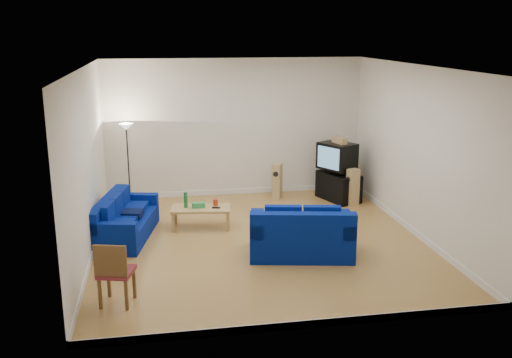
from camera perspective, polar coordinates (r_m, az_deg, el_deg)
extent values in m
cube|color=olive|center=(10.66, 0.37, -6.27)|extent=(6.00, 6.50, 0.01)
cube|color=white|center=(9.98, 0.40, 11.16)|extent=(6.00, 6.50, 0.01)
cube|color=white|center=(13.35, -2.12, 5.14)|extent=(6.00, 0.01, 3.20)
cube|color=white|center=(7.14, 5.06, -3.45)|extent=(6.00, 0.01, 3.20)
cube|color=white|center=(10.12, -16.58, 1.43)|extent=(0.01, 6.50, 3.20)
cube|color=white|center=(11.12, 15.79, 2.65)|extent=(0.01, 6.50, 3.20)
cube|color=white|center=(13.68, -2.05, -1.24)|extent=(6.00, 0.02, 0.12)
cube|color=white|center=(7.76, 4.78, -14.29)|extent=(6.00, 0.02, 0.12)
cube|color=white|center=(10.56, -15.92, -6.73)|extent=(0.02, 6.50, 0.12)
cube|color=white|center=(11.53, 15.22, -4.85)|extent=(0.02, 6.50, 0.12)
cube|color=#041254|center=(11.09, -12.85, -4.76)|extent=(1.25, 2.13, 0.38)
cube|color=#041254|center=(11.06, -14.63, -2.82)|extent=(0.60, 1.99, 0.39)
cube|color=#041254|center=(11.83, -11.86, -1.95)|extent=(0.88, 0.37, 0.22)
cube|color=#041254|center=(10.18, -14.20, -4.84)|extent=(0.88, 0.37, 0.22)
cube|color=#050E33|center=(10.97, -12.25, -3.39)|extent=(0.43, 0.43, 0.11)
cube|color=#041254|center=(10.03, 4.54, -6.36)|extent=(1.93, 1.31, 0.44)
cube|color=#041254|center=(9.52, 4.73, -4.70)|extent=(1.78, 0.56, 0.45)
cube|color=#041254|center=(9.90, 0.11, -4.49)|extent=(0.41, 1.01, 0.25)
cube|color=#041254|center=(9.99, 9.01, -4.49)|extent=(0.41, 1.01, 0.25)
cube|color=#050E33|center=(10.07, 4.53, -4.33)|extent=(0.49, 0.49, 0.12)
cube|color=tan|center=(11.32, -5.53, -2.95)|extent=(1.22, 0.73, 0.05)
cube|color=tan|center=(11.20, -8.28, -4.37)|extent=(0.07, 0.07, 0.37)
cube|color=tan|center=(11.65, -8.05, -3.60)|extent=(0.07, 0.07, 0.37)
cube|color=tan|center=(11.14, -2.85, -4.33)|extent=(0.07, 0.07, 0.37)
cube|color=tan|center=(11.59, -2.83, -3.56)|extent=(0.07, 0.07, 0.37)
cylinder|color=#197233|center=(11.28, -7.04, -2.09)|extent=(0.09, 0.09, 0.31)
cube|color=green|center=(11.29, -5.77, -2.60)|extent=(0.25, 0.15, 0.10)
cylinder|color=red|center=(11.38, -4.07, -2.34)|extent=(0.13, 0.13, 0.13)
cube|color=black|center=(11.23, -4.01, -2.87)|extent=(0.17, 0.08, 0.02)
cube|color=black|center=(13.27, 8.25, -0.74)|extent=(0.89, 1.17, 0.63)
cube|color=black|center=(13.22, 8.51, 0.81)|extent=(0.53, 0.53, 0.10)
cube|color=black|center=(13.11, 8.11, 2.29)|extent=(0.90, 0.97, 0.61)
cube|color=teal|center=(12.89, 7.25, 2.10)|extent=(0.34, 0.55, 0.48)
cube|color=tan|center=(13.01, 8.35, 3.86)|extent=(0.26, 0.43, 0.14)
cube|color=tan|center=(13.23, 2.13, -0.21)|extent=(0.28, 0.31, 0.83)
cylinder|color=black|center=(13.06, 1.98, 0.49)|extent=(0.12, 0.07, 0.12)
cube|color=tan|center=(12.88, 9.65, -0.82)|extent=(0.29, 0.26, 0.83)
cylinder|color=black|center=(12.75, 9.23, -0.04)|extent=(0.05, 0.12, 0.12)
cylinder|color=black|center=(13.08, -12.42, -2.55)|extent=(0.24, 0.24, 0.03)
cylinder|color=black|center=(12.85, -12.63, 1.19)|extent=(0.03, 0.03, 1.74)
cone|color=white|center=(12.68, -12.86, 5.12)|extent=(0.32, 0.32, 0.14)
cube|color=brown|center=(8.44, -15.34, -11.00)|extent=(0.05, 0.05, 0.46)
cube|color=brown|center=(8.76, -14.50, -9.96)|extent=(0.05, 0.05, 0.46)
cube|color=brown|center=(8.32, -12.84, -11.21)|extent=(0.05, 0.05, 0.46)
cube|color=brown|center=(8.65, -12.09, -10.14)|extent=(0.05, 0.05, 0.46)
cube|color=maroon|center=(8.44, -13.80, -9.02)|extent=(0.57, 0.57, 0.06)
cube|color=brown|center=(8.16, -14.37, -7.97)|extent=(0.46, 0.16, 0.46)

